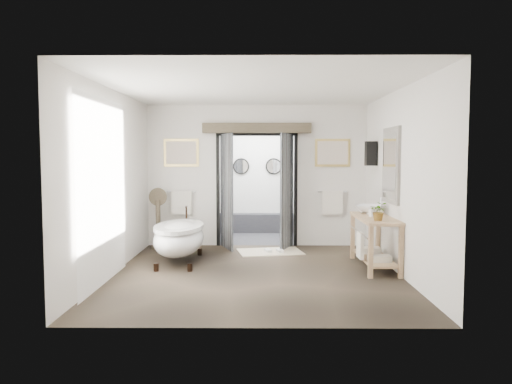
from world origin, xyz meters
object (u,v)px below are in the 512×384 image
(rug, at_px, (270,252))
(basin, at_px, (369,210))
(clawfoot_tub, at_px, (179,237))
(vanity, at_px, (374,238))

(rug, bearing_deg, basin, -29.73)
(clawfoot_tub, height_order, rug, clawfoot_tub)
(basin, bearing_deg, vanity, -98.10)
(rug, bearing_deg, vanity, -38.17)
(clawfoot_tub, height_order, basin, basin)
(rug, bearing_deg, clawfoot_tub, -148.74)
(rug, relative_size, basin, 2.57)
(clawfoot_tub, height_order, vanity, clawfoot_tub)
(vanity, height_order, rug, vanity)
(clawfoot_tub, relative_size, rug, 1.54)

